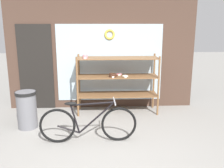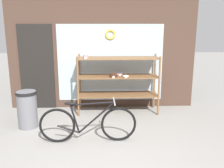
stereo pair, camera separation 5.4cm
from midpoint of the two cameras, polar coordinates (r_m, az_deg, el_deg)
ground_plane at (r=4.24m, az=-2.30°, el=-16.15°), size 30.00×30.00×0.00m
storefront_facade at (r=6.23m, az=-3.15°, el=9.01°), size 4.65×0.13×3.32m
display_case at (r=5.93m, az=0.89°, el=1.56°), size 1.91×0.57×1.42m
bicycle at (r=4.58m, az=-5.85°, el=-9.01°), size 1.75×0.46×0.78m
trash_bin at (r=5.43m, az=-19.18°, el=-5.30°), size 0.42×0.42×0.77m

